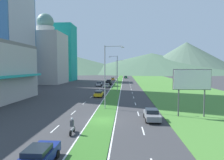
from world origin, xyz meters
TOP-DOWN VIEW (x-y plane):
  - ground_plane at (0.00, 0.00)m, footprint 600.00×600.00m
  - grass_median at (0.00, 60.00)m, footprint 3.20×240.00m
  - grass_verge_right at (20.60, 60.00)m, footprint 24.00×240.00m
  - lane_dash_left_2 at (-5.10, -3.80)m, footprint 0.16×2.80m
  - lane_dash_left_3 at (-5.10, 4.30)m, footprint 0.16×2.80m
  - lane_dash_left_4 at (-5.10, 12.40)m, footprint 0.16×2.80m
  - lane_dash_left_5 at (-5.10, 20.50)m, footprint 0.16×2.80m
  - lane_dash_left_6 at (-5.10, 28.60)m, footprint 0.16×2.80m
  - lane_dash_left_7 at (-5.10, 36.70)m, footprint 0.16×2.80m
  - lane_dash_left_8 at (-5.10, 44.80)m, footprint 0.16×2.80m
  - lane_dash_left_9 at (-5.10, 52.90)m, footprint 0.16×2.80m
  - lane_dash_left_10 at (-5.10, 61.00)m, footprint 0.16×2.80m
  - lane_dash_left_11 at (-5.10, 69.10)m, footprint 0.16×2.80m
  - lane_dash_right_2 at (5.10, -3.80)m, footprint 0.16×2.80m
  - lane_dash_right_3 at (5.10, 4.30)m, footprint 0.16×2.80m
  - lane_dash_right_4 at (5.10, 12.40)m, footprint 0.16×2.80m
  - lane_dash_right_5 at (5.10, 20.50)m, footprint 0.16×2.80m
  - lane_dash_right_6 at (5.10, 28.60)m, footprint 0.16×2.80m
  - lane_dash_right_7 at (5.10, 36.70)m, footprint 0.16×2.80m
  - lane_dash_right_8 at (5.10, 44.80)m, footprint 0.16×2.80m
  - lane_dash_right_9 at (5.10, 52.90)m, footprint 0.16×2.80m
  - lane_dash_right_10 at (5.10, 61.00)m, footprint 0.16×2.80m
  - lane_dash_right_11 at (5.10, 69.10)m, footprint 0.16×2.80m
  - edge_line_median_left at (-1.75, 60.00)m, footprint 0.16×240.00m
  - edge_line_median_right at (1.75, 60.00)m, footprint 0.16×240.00m
  - domed_building at (-31.66, 58.42)m, footprint 15.42×15.42m
  - midrise_colored at (-29.95, 76.62)m, footprint 12.31×12.31m
  - hill_far_left at (-87.42, 231.16)m, footprint 214.12×214.12m
  - hill_far_center at (38.69, 240.32)m, footprint 221.57×221.57m
  - hill_far_right at (79.47, 224.74)m, footprint 128.08×128.08m
  - street_lamp_near at (-0.07, 7.59)m, footprint 3.41×0.52m
  - street_lamp_mid at (0.51, 32.78)m, footprint 2.70×0.33m
  - street_lamp_far at (-0.38, 57.96)m, footprint 3.25×0.28m
  - billboard_roadside at (12.63, 2.89)m, footprint 5.39×0.28m
  - car_0 at (-6.77, 47.47)m, footprint 1.89×4.19m
  - car_1 at (-3.20, -12.30)m, footprint 1.98×4.44m
  - car_2 at (-3.35, 41.74)m, footprint 1.96×4.31m
  - car_3 at (3.59, 99.89)m, footprint 2.03×4.02m
  - car_4 at (6.68, 0.67)m, footprint 2.00×4.42m
  - car_5 at (-3.48, 79.29)m, footprint 1.87×4.56m
  - car_6 at (-3.31, 20.99)m, footprint 2.04×4.28m
  - pickup_truck_0 at (-3.60, 53.69)m, footprint 2.18×5.40m
  - motorcycle_rider at (-2.62, -5.39)m, footprint 0.36×2.00m

SIDE VIEW (x-z plane):
  - ground_plane at x=0.00m, z-range 0.00..0.00m
  - lane_dash_left_2 at x=-5.10m, z-range 0.00..0.01m
  - lane_dash_left_3 at x=-5.10m, z-range 0.00..0.01m
  - lane_dash_left_4 at x=-5.10m, z-range 0.00..0.01m
  - lane_dash_left_5 at x=-5.10m, z-range 0.00..0.01m
  - lane_dash_left_6 at x=-5.10m, z-range 0.00..0.01m
  - lane_dash_left_7 at x=-5.10m, z-range 0.00..0.01m
  - lane_dash_left_8 at x=-5.10m, z-range 0.00..0.01m
  - lane_dash_left_9 at x=-5.10m, z-range 0.00..0.01m
  - lane_dash_left_10 at x=-5.10m, z-range 0.00..0.01m
  - lane_dash_left_11 at x=-5.10m, z-range 0.00..0.01m
  - lane_dash_right_2 at x=5.10m, z-range 0.00..0.01m
  - lane_dash_right_3 at x=5.10m, z-range 0.00..0.01m
  - lane_dash_right_4 at x=5.10m, z-range 0.00..0.01m
  - lane_dash_right_5 at x=5.10m, z-range 0.00..0.01m
  - lane_dash_right_6 at x=5.10m, z-range 0.00..0.01m
  - lane_dash_right_7 at x=5.10m, z-range 0.00..0.01m
  - lane_dash_right_8 at x=5.10m, z-range 0.00..0.01m
  - lane_dash_right_9 at x=5.10m, z-range 0.00..0.01m
  - lane_dash_right_10 at x=5.10m, z-range 0.00..0.01m
  - lane_dash_right_11 at x=5.10m, z-range 0.00..0.01m
  - edge_line_median_left at x=-1.75m, z-range 0.00..0.01m
  - edge_line_median_right at x=1.75m, z-range 0.00..0.01m
  - grass_median at x=0.00m, z-range 0.00..0.06m
  - grass_verge_right at x=20.60m, z-range 0.00..0.06m
  - car_6 at x=-3.31m, z-range 0.02..1.47m
  - motorcycle_rider at x=-2.62m, z-range -0.15..1.65m
  - car_3 at x=3.59m, z-range 0.01..1.48m
  - car_2 at x=-3.35m, z-range 0.03..1.49m
  - car_1 at x=-3.20m, z-range 0.03..1.51m
  - car_4 at x=6.68m, z-range 0.01..1.53m
  - car_0 at x=-6.77m, z-range 0.01..1.57m
  - car_5 at x=-3.48m, z-range 0.01..1.61m
  - pickup_truck_0 at x=-3.60m, z-range -0.02..1.98m
  - billboard_roadside at x=12.63m, z-range 1.69..8.61m
  - street_lamp_far at x=-0.38m, z-range 0.75..11.00m
  - street_lamp_mid at x=0.51m, z-range 0.69..11.26m
  - street_lamp_near at x=-0.07m, z-range 0.77..11.65m
  - domed_building at x=-31.66m, z-range -2.92..27.53m
  - hill_far_center at x=38.69m, z-range 0.00..25.85m
  - hill_far_left at x=-87.42m, z-range 0.00..27.73m
  - midrise_colored at x=-29.95m, z-range 0.00..29.30m
  - hill_far_right at x=79.47m, z-range 0.00..38.30m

